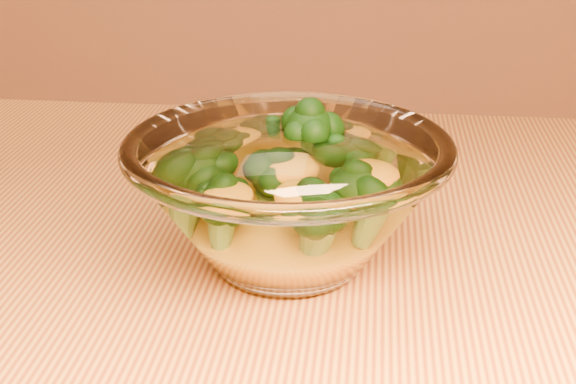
{
  "coord_description": "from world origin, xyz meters",
  "views": [
    {
      "loc": [
        0.1,
        -0.41,
        1.01
      ],
      "look_at": [
        0.05,
        0.06,
        0.8
      ],
      "focal_mm": 50.0,
      "sensor_mm": 36.0,
      "label": 1
    }
  ],
  "objects": [
    {
      "name": "broccoli_heap",
      "position": [
        0.04,
        0.07,
        0.81
      ],
      "size": [
        0.14,
        0.13,
        0.08
      ],
      "color": "black",
      "rests_on": "cheese_sauce"
    },
    {
      "name": "glass_bowl",
      "position": [
        0.05,
        0.06,
        0.8
      ],
      "size": [
        0.21,
        0.21,
        0.09
      ],
      "color": "white",
      "rests_on": "table"
    },
    {
      "name": "cheese_sauce",
      "position": [
        0.05,
        0.06,
        0.78
      ],
      "size": [
        0.12,
        0.12,
        0.03
      ],
      "primitive_type": "ellipsoid",
      "color": "#FFAC15",
      "rests_on": "glass_bowl"
    }
  ]
}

